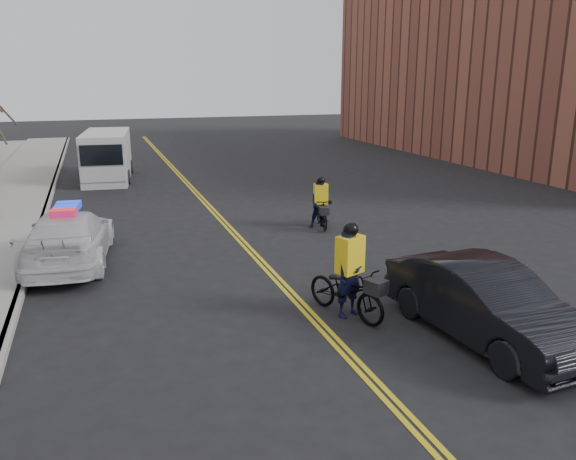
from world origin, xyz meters
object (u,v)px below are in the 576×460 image
(dark_sedan, at_px, (485,303))
(cyclist_near, at_px, (350,284))
(cyclist_far, at_px, (321,208))
(cargo_van, at_px, (107,157))
(police_cruiser, at_px, (69,238))

(dark_sedan, height_order, cyclist_near, cyclist_near)
(dark_sedan, bearing_deg, cyclist_far, 83.74)
(cargo_van, height_order, cyclist_far, cargo_van)
(police_cruiser, relative_size, cyclist_near, 2.35)
(cyclist_near, bearing_deg, cargo_van, 80.76)
(cyclist_far, bearing_deg, cargo_van, 130.04)
(cargo_van, bearing_deg, police_cruiser, -89.96)
(cyclist_near, bearing_deg, cyclist_far, 50.44)
(police_cruiser, height_order, cyclist_near, cyclist_near)
(cyclist_near, distance_m, cyclist_far, 7.24)
(police_cruiser, xyz_separation_m, cyclist_far, (7.87, 1.30, -0.05))
(cargo_van, bearing_deg, dark_sedan, -66.93)
(cargo_van, distance_m, cyclist_near, 19.24)
(dark_sedan, distance_m, cyclist_near, 2.73)
(cargo_van, bearing_deg, cyclist_far, -55.22)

